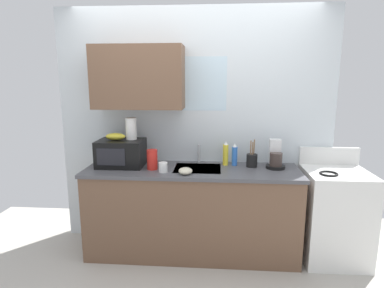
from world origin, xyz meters
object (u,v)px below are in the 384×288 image
dish_soap_bottle_yellow (226,154)px  small_bowl (185,171)px  paper_towel_roll (131,129)px  mug_white (163,167)px  cereal_canister (152,160)px  coffee_maker (275,157)px  banana_bunch (116,137)px  dish_soap_bottle_blue (235,155)px  utensil_crock (252,160)px  stove_range (334,215)px  microwave (121,153)px

dish_soap_bottle_yellow → small_bowl: 0.54m
paper_towel_roll → mug_white: size_ratio=2.32×
cereal_canister → paper_towel_roll: bearing=148.0°
coffee_maker → banana_bunch: bearing=-177.9°
paper_towel_roll → dish_soap_bottle_blue: (1.05, 0.06, -0.27)m
paper_towel_roll → mug_white: 0.55m
banana_bunch → utensil_crock: 1.40m
paper_towel_roll → dish_soap_bottle_yellow: (0.96, 0.07, -0.26)m
stove_range → paper_towel_roll: 2.20m
coffee_maker → mug_white: coffee_maker is taller
banana_bunch → mug_white: bearing=-20.3°
microwave → cereal_canister: microwave is taller
paper_towel_roll → mug_white: bearing=-33.5°
coffee_maker → dish_soap_bottle_yellow: (-0.49, 0.06, 0.01)m
utensil_crock → dish_soap_bottle_yellow: bearing=169.9°
banana_bunch → stove_range: bearing=-1.2°
banana_bunch → dish_soap_bottle_yellow: (1.11, 0.12, -0.19)m
mug_white → paper_towel_roll: bearing=146.5°
banana_bunch → dish_soap_bottle_yellow: size_ratio=0.80×
cereal_canister → utensil_crock: utensil_crock is taller
cereal_canister → small_bowl: (0.34, -0.15, -0.07)m
dish_soap_bottle_yellow → microwave: bearing=-173.6°
stove_range → microwave: 2.21m
paper_towel_roll → dish_soap_bottle_yellow: bearing=4.0°
utensil_crock → coffee_maker: bearing=-2.9°
coffee_maker → mug_white: (-1.09, -0.25, -0.06)m
microwave → paper_towel_roll: bearing=27.2°
microwave → paper_towel_roll: 0.27m
stove_range → coffee_maker: 0.80m
cereal_canister → mug_white: 0.16m
coffee_maker → mug_white: size_ratio=2.95×
stove_range → microwave: (-2.14, 0.04, 0.58)m
stove_range → mug_white: size_ratio=11.37×
banana_bunch → coffee_maker: banana_bunch is taller
paper_towel_roll → utensil_crock: 1.27m
stove_range → paper_towel_roll: (-2.04, 0.10, 0.82)m
coffee_maker → small_bowl: 0.93m
small_bowl → utensil_crock: bearing=26.4°
microwave → paper_towel_roll: paper_towel_roll is taller
banana_bunch → mug_white: banana_bunch is taller
microwave → banana_bunch: bearing=178.2°
banana_bunch → cereal_canister: size_ratio=1.02×
stove_range → mug_white: bearing=-175.1°
dish_soap_bottle_yellow → cereal_canister: bearing=-163.3°
cereal_canister → mug_white: size_ratio=2.06×
microwave → dish_soap_bottle_blue: microwave is taller
banana_bunch → small_bowl: bearing=-18.8°
banana_bunch → utensil_crock: banana_bunch is taller
stove_range → dish_soap_bottle_blue: (-0.98, 0.16, 0.55)m
utensil_crock → paper_towel_roll: bearing=-179.1°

